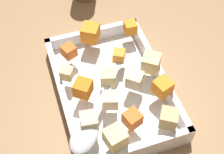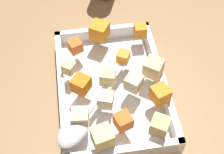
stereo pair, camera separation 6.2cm
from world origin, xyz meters
name	(u,v)px [view 1 (the left image)]	position (x,y,z in m)	size (l,w,h in m)	color
ground_plane	(108,95)	(0.00, 0.00, 0.00)	(4.00, 4.00, 0.00)	#936D47
baking_dish	(112,90)	(0.00, -0.01, 0.01)	(0.30, 0.21, 0.05)	silver
carrot_chunk_near_right	(163,87)	(-0.05, -0.09, 0.06)	(0.03, 0.03, 0.03)	orange
carrot_chunk_near_left	(69,51)	(0.09, 0.05, 0.06)	(0.02, 0.02, 0.02)	orange
carrot_chunk_mid_right	(119,56)	(0.05, -0.04, 0.06)	(0.02, 0.02, 0.02)	orange
carrot_chunk_corner_sw	(83,88)	(-0.01, 0.05, 0.06)	(0.03, 0.03, 0.03)	orange
carrot_chunk_heap_side	(132,119)	(-0.10, -0.01, 0.06)	(0.03, 0.03, 0.03)	orange
carrot_chunk_back_center	(89,33)	(0.12, 0.00, 0.06)	(0.03, 0.03, 0.03)	orange
carrot_chunk_rim_edge	(130,27)	(0.11, -0.09, 0.06)	(0.02, 0.02, 0.02)	orange
potato_chunk_near_spoon	(108,75)	(0.00, 0.00, 0.06)	(0.03, 0.03, 0.03)	#E0CC89
potato_chunk_corner_ne	(111,100)	(-0.05, 0.01, 0.06)	(0.03, 0.03, 0.03)	beige
potato_chunk_heap_top	(169,118)	(-0.12, -0.07, 0.06)	(0.03, 0.03, 0.03)	tan
potato_chunk_far_right	(115,138)	(-0.12, 0.03, 0.06)	(0.03, 0.03, 0.03)	#E0CC89
potato_chunk_center	(135,79)	(-0.02, -0.05, 0.06)	(0.03, 0.03, 0.03)	beige
potato_chunk_corner_se	(67,73)	(0.03, 0.07, 0.06)	(0.02, 0.02, 0.02)	#E0CC89
potato_chunk_front_center	(89,121)	(-0.08, 0.06, 0.06)	(0.03, 0.03, 0.03)	beige
potato_chunk_under_handle	(151,63)	(0.01, -0.09, 0.06)	(0.03, 0.03, 0.03)	#E0CC89
serving_spoon	(88,129)	(-0.09, 0.06, 0.06)	(0.20, 0.17, 0.02)	silver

